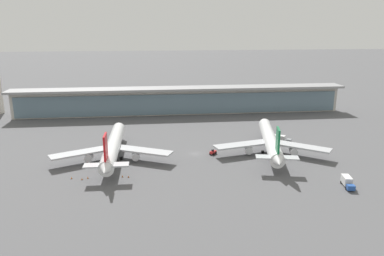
# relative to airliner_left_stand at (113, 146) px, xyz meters

# --- Properties ---
(ground_plane) EXTENTS (1200.00, 1200.00, 0.00)m
(ground_plane) POSITION_rel_airliner_left_stand_xyz_m (31.24, 2.30, -4.87)
(ground_plane) COLOR #515154
(airliner_left_stand) EXTENTS (44.69, 57.98, 15.47)m
(airliner_left_stand) POSITION_rel_airliner_left_stand_xyz_m (0.00, 0.00, 0.00)
(airliner_left_stand) COLOR white
(airliner_left_stand) RESTS_ON ground
(airliner_centre_stand) EXTENTS (43.73, 57.67, 15.47)m
(airliner_centre_stand) POSITION_rel_airliner_left_stand_xyz_m (60.45, 0.30, 0.00)
(airliner_centre_stand) COLOR white
(airliner_centre_stand) RESTS_ON ground
(service_truck_near_nose_red) EXTENTS (3.20, 3.25, 2.05)m
(service_truck_near_nose_red) POSITION_rel_airliner_left_stand_xyz_m (37.89, 0.71, -4.00)
(service_truck_near_nose_red) COLOR #B21E1E
(service_truck_near_nose_red) RESTS_ON ground
(service_truck_under_wing_blue) EXTENTS (3.58, 7.60, 3.10)m
(service_truck_under_wing_blue) POSITION_rel_airliner_left_stand_xyz_m (74.24, -33.98, -3.18)
(service_truck_under_wing_blue) COLOR #234C9E
(service_truck_under_wing_blue) RESTS_ON ground
(service_truck_mid_apron_grey) EXTENTS (7.32, 6.02, 3.10)m
(service_truck_mid_apron_grey) POSITION_rel_airliner_left_stand_xyz_m (69.41, 12.53, -3.18)
(service_truck_mid_apron_grey) COLOR gray
(service_truck_mid_apron_grey) RESTS_ON ground
(terminal_building) EXTENTS (183.94, 12.80, 15.20)m
(terminal_building) POSITION_rel_airliner_left_stand_xyz_m (31.24, 71.24, 2.99)
(terminal_building) COLOR beige
(terminal_building) RESTS_ON ground
(safety_cone_alpha) EXTENTS (0.62, 0.62, 0.70)m
(safety_cone_alpha) POSITION_rel_airliner_left_stand_xyz_m (4.33, -18.20, -4.55)
(safety_cone_alpha) COLOR orange
(safety_cone_alpha) RESTS_ON ground
(safety_cone_bravo) EXTENTS (0.62, 0.62, 0.70)m
(safety_cone_bravo) POSITION_rel_airliner_left_stand_xyz_m (-12.16, -17.84, -4.55)
(safety_cone_bravo) COLOR orange
(safety_cone_bravo) RESTS_ON ground
(safety_cone_charlie) EXTENTS (0.62, 0.62, 0.70)m
(safety_cone_charlie) POSITION_rel_airliner_left_stand_xyz_m (6.32, -18.84, -4.55)
(safety_cone_charlie) COLOR orange
(safety_cone_charlie) RESTS_ON ground
(safety_cone_delta) EXTENTS (0.62, 0.62, 0.70)m
(safety_cone_delta) POSITION_rel_airliner_left_stand_xyz_m (-6.88, -18.25, -4.55)
(safety_cone_delta) COLOR orange
(safety_cone_delta) RESTS_ON ground
(safety_cone_echo) EXTENTS (0.62, 0.62, 0.70)m
(safety_cone_echo) POSITION_rel_airliner_left_stand_xyz_m (-8.61, -19.06, -4.55)
(safety_cone_echo) COLOR orange
(safety_cone_echo) RESTS_ON ground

